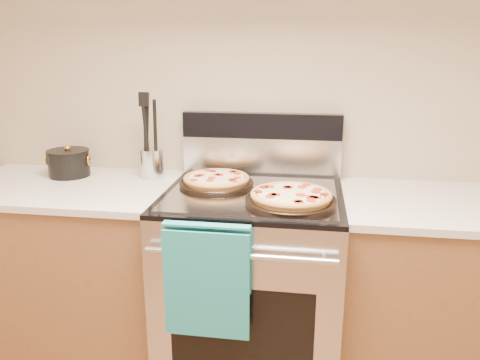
# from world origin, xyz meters

# --- Properties ---
(wall_back) EXTENTS (4.00, 0.00, 4.00)m
(wall_back) POSITION_xyz_m (0.00, 2.00, 1.35)
(wall_back) COLOR tan
(wall_back) RESTS_ON ground
(range_body) EXTENTS (0.76, 0.68, 0.90)m
(range_body) POSITION_xyz_m (0.00, 1.65, 0.45)
(range_body) COLOR #B7B7BC
(range_body) RESTS_ON ground
(oven_window) EXTENTS (0.56, 0.01, 0.40)m
(oven_window) POSITION_xyz_m (0.00, 1.31, 0.45)
(oven_window) COLOR black
(oven_window) RESTS_ON range_body
(cooktop) EXTENTS (0.76, 0.68, 0.02)m
(cooktop) POSITION_xyz_m (0.00, 1.65, 0.91)
(cooktop) COLOR black
(cooktop) RESTS_ON range_body
(backsplash_lower) EXTENTS (0.76, 0.06, 0.18)m
(backsplash_lower) POSITION_xyz_m (0.00, 1.96, 1.01)
(backsplash_lower) COLOR silver
(backsplash_lower) RESTS_ON cooktop
(backsplash_upper) EXTENTS (0.76, 0.06, 0.12)m
(backsplash_upper) POSITION_xyz_m (0.00, 1.96, 1.16)
(backsplash_upper) COLOR black
(backsplash_upper) RESTS_ON backsplash_lower
(oven_handle) EXTENTS (0.70, 0.03, 0.03)m
(oven_handle) POSITION_xyz_m (0.00, 1.27, 0.80)
(oven_handle) COLOR silver
(oven_handle) RESTS_ON range_body
(dish_towel) EXTENTS (0.32, 0.05, 0.42)m
(dish_towel) POSITION_xyz_m (-0.12, 1.27, 0.70)
(dish_towel) COLOR teal
(dish_towel) RESTS_ON oven_handle
(foil_sheet) EXTENTS (0.70, 0.55, 0.01)m
(foil_sheet) POSITION_xyz_m (0.00, 1.62, 0.92)
(foil_sheet) COLOR gray
(foil_sheet) RESTS_ON cooktop
(cabinet_left) EXTENTS (1.00, 0.62, 0.88)m
(cabinet_left) POSITION_xyz_m (-0.88, 1.68, 0.44)
(cabinet_left) COLOR brown
(cabinet_left) RESTS_ON ground
(countertop_left) EXTENTS (1.02, 0.64, 0.03)m
(countertop_left) POSITION_xyz_m (-0.88, 1.68, 0.90)
(countertop_left) COLOR beige
(countertop_left) RESTS_ON cabinet_left
(cabinet_right) EXTENTS (1.00, 0.62, 0.88)m
(cabinet_right) POSITION_xyz_m (0.88, 1.68, 0.44)
(cabinet_right) COLOR brown
(cabinet_right) RESTS_ON ground
(countertop_right) EXTENTS (1.02, 0.64, 0.03)m
(countertop_right) POSITION_xyz_m (0.88, 1.68, 0.90)
(countertop_right) COLOR beige
(countertop_right) RESTS_ON cabinet_right
(pepperoni_pizza_back) EXTENTS (0.43, 0.43, 0.04)m
(pepperoni_pizza_back) POSITION_xyz_m (-0.17, 1.72, 0.95)
(pepperoni_pizza_back) COLOR #A87233
(pepperoni_pizza_back) RESTS_ON foil_sheet
(pepperoni_pizza_front) EXTENTS (0.45, 0.45, 0.05)m
(pepperoni_pizza_front) POSITION_xyz_m (0.17, 1.52, 0.95)
(pepperoni_pizza_front) COLOR #A87233
(pepperoni_pizza_front) RESTS_ON foil_sheet
(utensil_crock) EXTENTS (0.13, 0.13, 0.14)m
(utensil_crock) POSITION_xyz_m (-0.52, 1.85, 0.98)
(utensil_crock) COLOR silver
(utensil_crock) RESTS_ON countertop_left
(saucepan) EXTENTS (0.22, 0.22, 0.12)m
(saucepan) POSITION_xyz_m (-0.93, 1.82, 0.97)
(saucepan) COLOR black
(saucepan) RESTS_ON countertop_left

